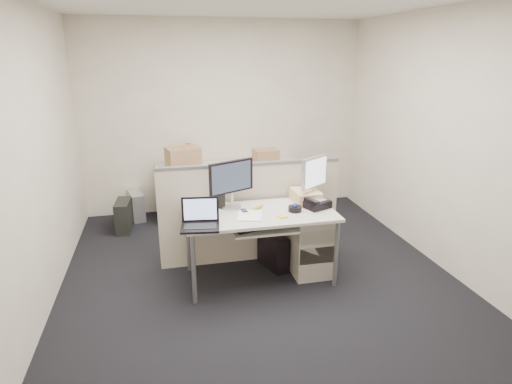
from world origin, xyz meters
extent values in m
cube|color=black|center=(0.00, 0.00, -0.01)|extent=(4.00, 4.50, 0.01)
cube|color=#EEE2C8|center=(0.00, 2.25, 1.35)|extent=(4.00, 0.02, 2.70)
cube|color=#EEE2C8|center=(0.00, -2.25, 1.35)|extent=(4.00, 0.02, 2.70)
cube|color=#EEE2C8|center=(-2.00, 0.00, 1.35)|extent=(0.02, 4.50, 2.70)
cube|color=#EEE2C8|center=(2.00, 0.00, 1.35)|extent=(0.02, 4.50, 2.70)
cube|color=#B5B2A8|center=(0.00, 0.00, 0.71)|extent=(1.50, 0.75, 0.03)
cylinder|color=slate|center=(-0.70, -0.33, 0.35)|extent=(0.04, 0.04, 0.70)
cylinder|color=slate|center=(-0.70, 0.33, 0.35)|extent=(0.04, 0.04, 0.70)
cylinder|color=slate|center=(0.70, -0.33, 0.35)|extent=(0.04, 0.04, 0.70)
cylinder|color=slate|center=(0.70, 0.33, 0.35)|extent=(0.04, 0.04, 0.70)
cube|color=#B5B2A8|center=(0.00, -0.18, 0.62)|extent=(0.62, 0.32, 0.02)
cube|color=#A9A28F|center=(0.55, 0.05, 0.33)|extent=(0.40, 0.55, 0.65)
cube|color=#B3A693|center=(0.00, 0.45, 0.55)|extent=(2.00, 0.06, 1.10)
cube|color=#A9A28F|center=(0.00, 1.93, 0.36)|extent=(2.00, 0.60, 0.72)
cube|color=black|center=(-0.25, 0.18, 0.98)|extent=(0.53, 0.38, 0.50)
cube|color=#B7B7BC|center=(0.63, 0.18, 0.97)|extent=(0.44, 0.38, 0.48)
cube|color=black|center=(-0.62, -0.28, 0.86)|extent=(0.37, 0.30, 0.26)
cylinder|color=black|center=(0.35, -0.05, 0.76)|extent=(0.14, 0.14, 0.05)
cube|color=black|center=(0.60, 0.00, 0.77)|extent=(0.30, 0.28, 0.08)
cube|color=white|center=(-0.12, -0.08, 0.74)|extent=(0.30, 0.34, 0.01)
cube|color=yellow|center=(0.18, -0.18, 0.74)|extent=(0.11, 0.11, 0.01)
cylinder|color=black|center=(-0.35, 0.22, 0.81)|extent=(0.08, 0.08, 0.17)
ellipsoid|color=gold|center=(0.00, 0.10, 0.75)|extent=(0.16, 0.14, 0.04)
cube|color=black|center=(-0.15, 0.05, 0.74)|extent=(0.06, 0.11, 0.01)
cube|color=#E3C181|center=(0.55, 0.20, 0.79)|extent=(0.27, 0.35, 0.13)
cube|color=black|center=(-0.05, -0.14, 0.64)|extent=(0.50, 0.29, 0.03)
cube|color=black|center=(0.20, 0.20, 0.19)|extent=(0.28, 0.43, 0.38)
cube|color=black|center=(-1.45, 1.63, 0.20)|extent=(0.21, 0.45, 0.40)
cube|color=#B7B7BC|center=(-1.30, 2.03, 0.19)|extent=(0.25, 0.44, 0.39)
cube|color=tan|center=(-0.63, 1.81, 0.88)|extent=(0.49, 0.41, 0.32)
cube|color=tan|center=(0.52, 1.81, 0.84)|extent=(0.35, 0.29, 0.24)
cube|color=#AF102A|center=(-0.55, 2.03, 0.87)|extent=(0.13, 0.33, 0.30)
camera|label=1|loc=(-0.93, -3.87, 2.24)|focal=30.00mm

